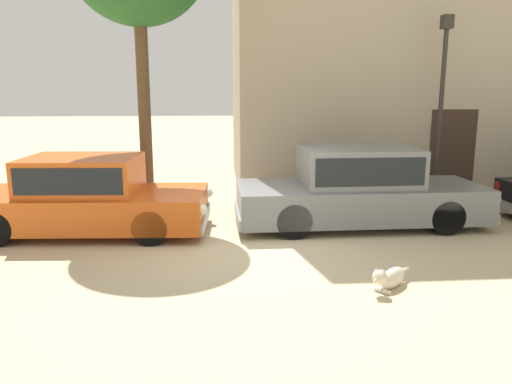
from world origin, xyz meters
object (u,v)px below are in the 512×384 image
object	(u,v)px
stray_dog_spotted	(390,278)
street_lamp	(442,87)
parked_sedan_nearest	(86,195)
parked_sedan_second	(359,187)

from	to	relation	value
stray_dog_spotted	street_lamp	world-z (taller)	street_lamp
parked_sedan_nearest	parked_sedan_second	world-z (taller)	parked_sedan_second
stray_dog_spotted	street_lamp	distance (m)	5.91
parked_sedan_second	stray_dog_spotted	xyz separation A→B (m)	(-0.45, -3.11, -0.58)
parked_sedan_nearest	stray_dog_spotted	distance (m)	5.52
parked_sedan_nearest	street_lamp	xyz separation A→B (m)	(7.26, 1.69, 1.91)
parked_sedan_second	stray_dog_spotted	bearing A→B (deg)	-99.03
stray_dog_spotted	street_lamp	xyz separation A→B (m)	(2.65, 4.69, 2.44)
parked_sedan_nearest	parked_sedan_second	distance (m)	5.06
parked_sedan_second	parked_sedan_nearest	bearing A→B (deg)	-179.55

